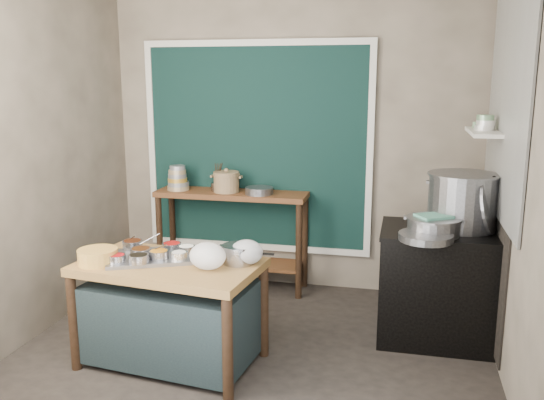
% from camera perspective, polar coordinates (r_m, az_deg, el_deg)
% --- Properties ---
extents(floor, '(3.50, 3.00, 0.02)m').
position_cam_1_polar(floor, '(4.48, -1.84, -14.79)').
color(floor, '#2D2723').
rests_on(floor, ground).
extents(back_wall, '(3.50, 0.02, 2.80)m').
position_cam_1_polar(back_wall, '(5.51, 2.11, 5.64)').
color(back_wall, gray).
rests_on(back_wall, floor).
extents(left_wall, '(0.02, 3.00, 2.80)m').
position_cam_1_polar(left_wall, '(4.81, -22.71, 3.78)').
color(left_wall, gray).
rests_on(left_wall, floor).
extents(right_wall, '(0.02, 3.00, 2.80)m').
position_cam_1_polar(right_wall, '(3.98, 23.35, 2.18)').
color(right_wall, gray).
rests_on(right_wall, floor).
extents(curtain_panel, '(2.10, 0.02, 1.90)m').
position_cam_1_polar(curtain_panel, '(5.55, -1.53, 5.17)').
color(curtain_panel, black).
rests_on(curtain_panel, back_wall).
extents(curtain_frame, '(2.22, 0.03, 2.02)m').
position_cam_1_polar(curtain_frame, '(5.54, -1.56, 5.16)').
color(curtain_frame, beige).
rests_on(curtain_frame, back_wall).
extents(tile_panel, '(0.02, 1.70, 1.70)m').
position_cam_1_polar(tile_panel, '(4.47, 22.30, 9.06)').
color(tile_panel, '#B2B2AA').
rests_on(tile_panel, right_wall).
extents(soot_patch, '(0.01, 1.30, 1.30)m').
position_cam_1_polar(soot_patch, '(4.75, 21.07, -4.83)').
color(soot_patch, black).
rests_on(soot_patch, right_wall).
extents(wall_shelf, '(0.22, 0.70, 0.03)m').
position_cam_1_polar(wall_shelf, '(4.77, 20.25, 6.33)').
color(wall_shelf, beige).
rests_on(wall_shelf, right_wall).
extents(prep_table, '(1.33, 0.86, 0.75)m').
position_cam_1_polar(prep_table, '(4.22, -9.99, -10.98)').
color(prep_table, brown).
rests_on(prep_table, floor).
extents(back_counter, '(1.45, 0.40, 0.95)m').
position_cam_1_polar(back_counter, '(5.60, -3.96, -3.94)').
color(back_counter, brown).
rests_on(back_counter, floor).
extents(stove_block, '(0.90, 0.68, 0.85)m').
position_cam_1_polar(stove_block, '(4.70, 16.23, -8.21)').
color(stove_block, black).
rests_on(stove_block, floor).
extents(stove_top, '(0.92, 0.69, 0.03)m').
position_cam_1_polar(stove_top, '(4.57, 16.55, -3.02)').
color(stove_top, black).
rests_on(stove_top, stove_block).
extents(condiment_tray, '(0.70, 0.62, 0.03)m').
position_cam_1_polar(condiment_tray, '(4.20, -12.01, -5.55)').
color(condiment_tray, gray).
rests_on(condiment_tray, prep_table).
extents(condiment_bowls, '(0.57, 0.46, 0.06)m').
position_cam_1_polar(condiment_bowls, '(4.17, -11.87, -5.06)').
color(condiment_bowls, gray).
rests_on(condiment_bowls, condiment_tray).
extents(yellow_basin, '(0.34, 0.34, 0.11)m').
position_cam_1_polar(yellow_basin, '(4.17, -16.87, -5.37)').
color(yellow_basin, '#BD7C3C').
rests_on(yellow_basin, prep_table).
extents(saucepan, '(0.24, 0.24, 0.13)m').
position_cam_1_polar(saucepan, '(4.01, -3.31, -5.37)').
color(saucepan, gray).
rests_on(saucepan, prep_table).
extents(plastic_bag_a, '(0.25, 0.21, 0.19)m').
position_cam_1_polar(plastic_bag_a, '(3.89, -6.40, -5.53)').
color(plastic_bag_a, white).
rests_on(plastic_bag_a, prep_table).
extents(plastic_bag_b, '(0.24, 0.21, 0.17)m').
position_cam_1_polar(plastic_bag_b, '(3.98, -2.53, -5.17)').
color(plastic_bag_b, white).
rests_on(plastic_bag_b, prep_table).
extents(bowl_stack, '(0.21, 0.21, 0.24)m').
position_cam_1_polar(bowl_stack, '(5.61, -9.34, 2.04)').
color(bowl_stack, tan).
rests_on(bowl_stack, back_counter).
extents(utensil_cup, '(0.16, 0.16, 0.08)m').
position_cam_1_polar(utensil_cup, '(5.53, -5.36, 1.33)').
color(utensil_cup, gray).
rests_on(utensil_cup, back_counter).
extents(ceramic_crock, '(0.27, 0.27, 0.17)m').
position_cam_1_polar(ceramic_crock, '(5.46, -4.54, 1.70)').
color(ceramic_crock, brown).
rests_on(ceramic_crock, back_counter).
extents(wide_bowl, '(0.30, 0.30, 0.07)m').
position_cam_1_polar(wide_bowl, '(5.35, -1.28, 0.93)').
color(wide_bowl, gray).
rests_on(wide_bowl, back_counter).
extents(stock_pot, '(0.66, 0.66, 0.43)m').
position_cam_1_polar(stock_pot, '(4.61, 18.32, -0.10)').
color(stock_pot, gray).
rests_on(stock_pot, stove_top).
extents(pot_lid, '(0.24, 0.45, 0.43)m').
position_cam_1_polar(pot_lid, '(4.52, 20.70, -0.50)').
color(pot_lid, gray).
rests_on(pot_lid, stove_top).
extents(steamer, '(0.47, 0.47, 0.13)m').
position_cam_1_polar(steamer, '(4.39, 15.69, -2.50)').
color(steamer, gray).
rests_on(steamer, stove_top).
extents(green_cloth, '(0.30, 0.28, 0.02)m').
position_cam_1_polar(green_cloth, '(4.37, 15.75, -1.54)').
color(green_cloth, '#4B8879').
rests_on(green_cloth, steamer).
extents(shallow_pan, '(0.45, 0.45, 0.05)m').
position_cam_1_polar(shallow_pan, '(4.23, 15.00, -3.56)').
color(shallow_pan, gray).
rests_on(shallow_pan, stove_top).
extents(shelf_bowl_stack, '(0.15, 0.15, 0.12)m').
position_cam_1_polar(shelf_bowl_stack, '(4.73, 20.36, 7.15)').
color(shelf_bowl_stack, silver).
rests_on(shelf_bowl_stack, wall_shelf).
extents(shelf_bowl_green, '(0.14, 0.14, 0.04)m').
position_cam_1_polar(shelf_bowl_green, '(4.99, 19.97, 7.00)').
color(shelf_bowl_green, gray).
rests_on(shelf_bowl_green, wall_shelf).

